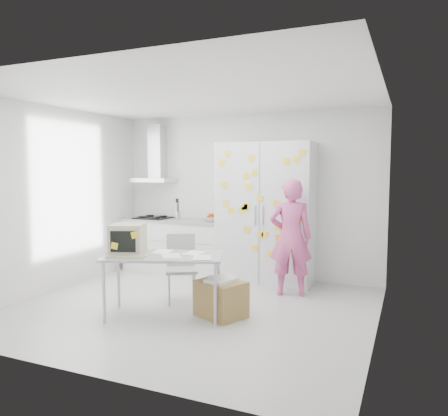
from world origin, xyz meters
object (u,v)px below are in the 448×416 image
at_px(chair, 181,264).
at_px(desk, 141,247).
at_px(cardboard_box, 221,298).
at_px(person, 291,237).

bearing_deg(chair, desk, -133.48).
bearing_deg(desk, cardboard_box, -0.56).
height_order(person, desk, person).
bearing_deg(person, desk, 30.40).
bearing_deg(person, cardboard_box, 49.86).
height_order(desk, chair, desk).
distance_m(chair, cardboard_box, 0.89).
relative_size(person, desk, 1.06).
xyz_separation_m(person, chair, (-1.29, -0.86, -0.31)).
relative_size(chair, cardboard_box, 1.34).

